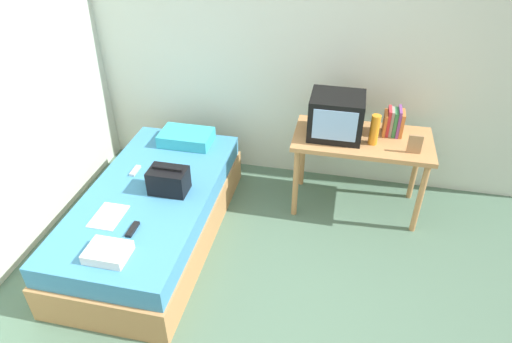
{
  "coord_description": "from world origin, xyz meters",
  "views": [
    {
      "loc": [
        0.44,
        -1.92,
        2.66
      ],
      "look_at": [
        -0.2,
        1.04,
        0.57
      ],
      "focal_mm": 31.73,
      "sensor_mm": 36.0,
      "label": 1
    }
  ],
  "objects": [
    {
      "name": "ground_plane",
      "position": [
        0.0,
        0.0,
        0.0
      ],
      "size": [
        8.0,
        8.0,
        0.0
      ],
      "primitive_type": "plane",
      "color": "#4C6B56"
    },
    {
      "name": "wall_back",
      "position": [
        0.0,
        2.0,
        1.3
      ],
      "size": [
        5.2,
        0.1,
        2.6
      ],
      "primitive_type": "cube",
      "color": "silver",
      "rests_on": "ground"
    },
    {
      "name": "bed",
      "position": [
        -1.01,
        0.72,
        0.24
      ],
      "size": [
        1.0,
        2.0,
        0.48
      ],
      "color": "#B27F4C",
      "rests_on": "ground"
    },
    {
      "name": "desk",
      "position": [
        0.62,
        1.5,
        0.64
      ],
      "size": [
        1.16,
        0.6,
        0.73
      ],
      "color": "#B27F4C",
      "rests_on": "ground"
    },
    {
      "name": "tv",
      "position": [
        0.38,
        1.49,
        0.91
      ],
      "size": [
        0.44,
        0.39,
        0.36
      ],
      "color": "black",
      "rests_on": "desk"
    },
    {
      "name": "water_bottle",
      "position": [
        0.7,
        1.42,
        0.86
      ],
      "size": [
        0.08,
        0.08,
        0.26
      ],
      "primitive_type": "cylinder",
      "color": "orange",
      "rests_on": "desk"
    },
    {
      "name": "book_row",
      "position": [
        0.86,
        1.61,
        0.84
      ],
      "size": [
        0.16,
        0.17,
        0.24
      ],
      "color": "#CC7233",
      "rests_on": "desk"
    },
    {
      "name": "picture_frame",
      "position": [
        1.02,
        1.34,
        0.81
      ],
      "size": [
        0.11,
        0.02,
        0.16
      ],
      "primitive_type": "cube",
      "color": "#9E754C",
      "rests_on": "desk"
    },
    {
      "name": "pillow",
      "position": [
        -0.96,
        1.49,
        0.54
      ],
      "size": [
        0.47,
        0.31,
        0.11
      ],
      "primitive_type": "cube",
      "color": "#33A8B7",
      "rests_on": "bed"
    },
    {
      "name": "handbag",
      "position": [
        -0.84,
        0.75,
        0.58
      ],
      "size": [
        0.3,
        0.2,
        0.23
      ],
      "color": "black",
      "rests_on": "bed"
    },
    {
      "name": "magazine",
      "position": [
        -1.17,
        0.35,
        0.49
      ],
      "size": [
        0.21,
        0.29,
        0.01
      ],
      "primitive_type": "cube",
      "color": "white",
      "rests_on": "bed"
    },
    {
      "name": "remote_dark",
      "position": [
        -0.93,
        0.25,
        0.49
      ],
      "size": [
        0.04,
        0.16,
        0.02
      ],
      "primitive_type": "cube",
      "color": "black",
      "rests_on": "bed"
    },
    {
      "name": "remote_silver",
      "position": [
        -1.23,
        0.94,
        0.49
      ],
      "size": [
        0.04,
        0.14,
        0.02
      ],
      "primitive_type": "cube",
      "color": "#B7B7BC",
      "rests_on": "bed"
    },
    {
      "name": "folded_towel",
      "position": [
        -0.98,
        -0.02,
        0.52
      ],
      "size": [
        0.28,
        0.22,
        0.07
      ],
      "primitive_type": "cube",
      "color": "white",
      "rests_on": "bed"
    }
  ]
}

